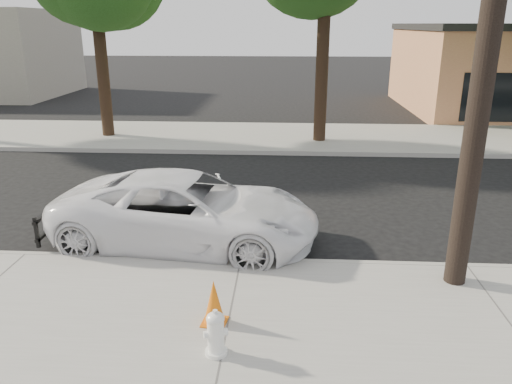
% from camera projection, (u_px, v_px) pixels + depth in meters
% --- Properties ---
extents(ground, '(120.00, 120.00, 0.00)m').
position_uv_depth(ground, '(249.00, 223.00, 11.06)').
color(ground, black).
rests_on(ground, ground).
extents(near_sidewalk, '(90.00, 4.40, 0.15)m').
position_uv_depth(near_sidewalk, '(227.00, 334.00, 6.97)').
color(near_sidewalk, gray).
rests_on(near_sidewalk, ground).
extents(far_sidewalk, '(90.00, 5.00, 0.15)m').
position_uv_depth(far_sidewalk, '(265.00, 137.00, 19.07)').
color(far_sidewalk, gray).
rests_on(far_sidewalk, ground).
extents(curb_near, '(90.00, 0.12, 0.16)m').
position_uv_depth(curb_near, '(241.00, 262.00, 9.05)').
color(curb_near, '#9E9B93').
rests_on(curb_near, ground).
extents(police_cruiser, '(5.37, 2.91, 1.43)m').
position_uv_depth(police_cruiser, '(188.00, 210.00, 9.77)').
color(police_cruiser, white).
rests_on(police_cruiser, ground).
extents(fire_hydrant, '(0.32, 0.29, 0.60)m').
position_uv_depth(fire_hydrant, '(216.00, 334.00, 6.34)').
color(fire_hydrant, white).
rests_on(fire_hydrant, near_sidewalk).
extents(traffic_cone, '(0.39, 0.39, 0.67)m').
position_uv_depth(traffic_cone, '(214.00, 303.00, 7.00)').
color(traffic_cone, orange).
rests_on(traffic_cone, near_sidewalk).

